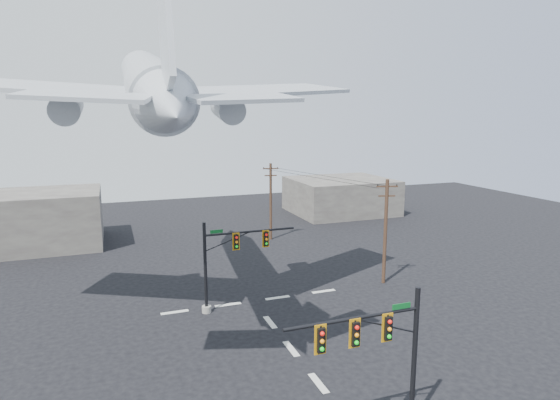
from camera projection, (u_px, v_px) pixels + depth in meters
name	position (u px, v px, depth m)	size (l,w,h in m)	color
ground	(318.00, 383.00, 25.08)	(120.00, 120.00, 0.00)	black
lane_markings	(284.00, 339.00, 30.00)	(14.00, 21.20, 0.01)	beige
signal_mast_near	(385.00, 356.00, 20.43)	(6.68, 0.74, 6.72)	gray
signal_mast_far	(226.00, 262.00, 33.94)	(7.14, 0.74, 6.74)	gray
utility_pole_a	(385.00, 230.00, 39.35)	(1.75, 0.64, 8.97)	#42291C
utility_pole_b	(271.00, 200.00, 53.50)	(1.77, 0.52, 8.85)	#42291C
power_lines	(320.00, 177.00, 45.78)	(6.01, 16.93, 0.03)	black
airliner	(150.00, 83.00, 31.34)	(29.28, 30.68, 8.12)	#ADB3B9
building_left	(12.00, 221.00, 50.10)	(18.00, 10.00, 6.00)	slate
building_right	(340.00, 196.00, 69.04)	(14.00, 12.00, 5.00)	slate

